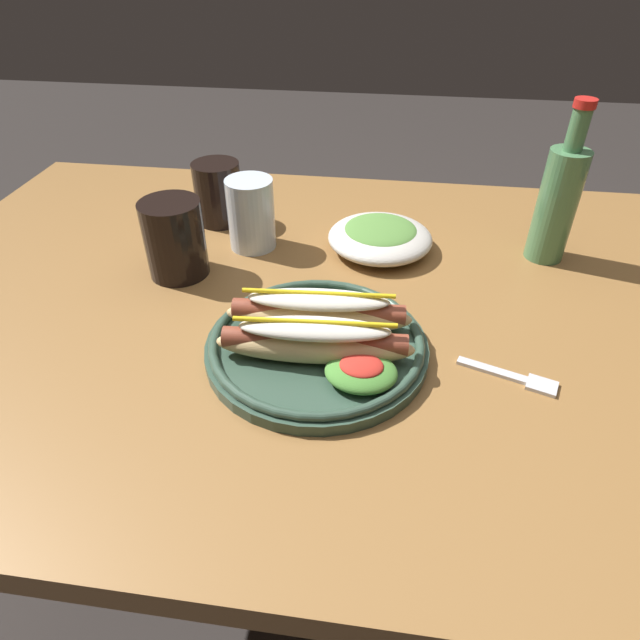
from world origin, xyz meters
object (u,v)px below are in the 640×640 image
(hot_dog_plate, at_px, (319,338))
(glass_bottle, at_px, (558,201))
(side_bowl, at_px, (380,236))
(fork, at_px, (515,377))
(soda_cup, at_px, (175,239))
(water_cup, at_px, (251,214))
(extra_cup, at_px, (218,193))

(hot_dog_plate, bearing_deg, glass_bottle, 41.83)
(glass_bottle, bearing_deg, side_bowl, -176.87)
(fork, bearing_deg, soda_cup, 178.92)
(fork, relative_size, water_cup, 1.02)
(extra_cup, height_order, glass_bottle, glass_bottle)
(side_bowl, bearing_deg, water_cup, -175.75)
(fork, xyz_separation_m, water_cup, (-0.39, 0.28, 0.06))
(soda_cup, bearing_deg, side_bowl, 20.71)
(extra_cup, relative_size, glass_bottle, 0.43)
(soda_cup, bearing_deg, water_cup, 46.82)
(extra_cup, xyz_separation_m, glass_bottle, (0.56, -0.05, 0.04))
(hot_dog_plate, xyz_separation_m, soda_cup, (-0.24, 0.17, 0.03))
(fork, distance_m, extra_cup, 0.60)
(fork, bearing_deg, hot_dog_plate, -164.02)
(fork, height_order, extra_cup, extra_cup)
(hot_dog_plate, relative_size, soda_cup, 2.39)
(fork, xyz_separation_m, soda_cup, (-0.49, 0.18, 0.06))
(fork, relative_size, soda_cup, 1.01)
(hot_dog_plate, xyz_separation_m, fork, (0.24, -0.01, -0.02))
(soda_cup, xyz_separation_m, side_bowl, (0.31, 0.12, -0.03))
(hot_dog_plate, height_order, soda_cup, soda_cup)
(water_cup, height_order, side_bowl, water_cup)
(fork, height_order, glass_bottle, glass_bottle)
(water_cup, bearing_deg, side_bowl, 4.25)
(hot_dog_plate, height_order, extra_cup, extra_cup)
(fork, distance_m, side_bowl, 0.35)
(soda_cup, relative_size, glass_bottle, 0.48)
(water_cup, distance_m, extra_cup, 0.12)
(hot_dog_plate, relative_size, extra_cup, 2.62)
(extra_cup, bearing_deg, soda_cup, -94.18)
(soda_cup, height_order, side_bowl, soda_cup)
(water_cup, bearing_deg, soda_cup, -133.18)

